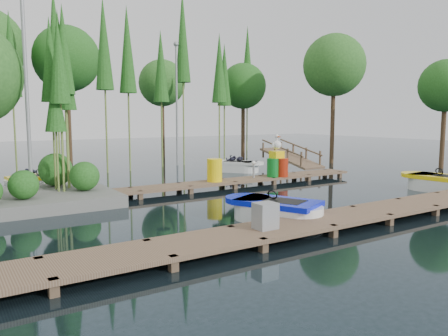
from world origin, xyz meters
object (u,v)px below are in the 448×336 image
boat_blue (275,211)px  drum_cluster (278,164)px  boat_yellow_far (37,182)px  utility_cabinet (265,216)px  yellow_barrel (215,170)px

boat_blue → drum_cluster: bearing=25.3°
boat_yellow_far → utility_cabinet: size_ratio=4.56×
boat_yellow_far → boat_blue: bearing=-51.9°
drum_cluster → boat_blue: bearing=-130.4°
boat_yellow_far → drum_cluster: (9.20, -3.96, 0.56)m
boat_blue → boat_yellow_far: boat_yellow_far is taller
boat_yellow_far → drum_cluster: 10.03m
yellow_barrel → boat_yellow_far: bearing=147.7°
boat_blue → drum_cluster: 7.22m
utility_cabinet → drum_cluster: bearing=48.2°
drum_cluster → yellow_barrel: bearing=177.3°
utility_cabinet → yellow_barrel: (2.95, 7.00, 0.15)m
utility_cabinet → boat_yellow_far: bearing=105.9°
boat_blue → yellow_barrel: (1.50, 5.63, 0.48)m
boat_yellow_far → utility_cabinet: 11.24m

